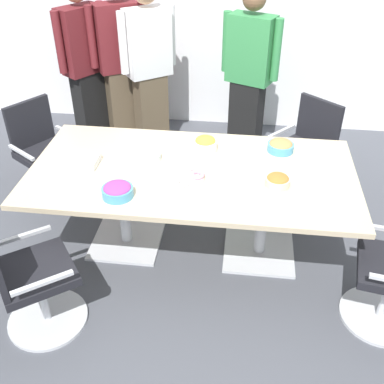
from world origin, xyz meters
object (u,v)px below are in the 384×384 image
at_px(plate_stack, 146,156).
at_px(person_standing_3, 249,74).
at_px(snack_bowl_pretzels, 278,180).
at_px(person_standing_2, 149,67).
at_px(office_chair_0, 304,155).
at_px(snack_bowl_candy_mix, 117,190).
at_px(person_standing_1, 120,62).
at_px(napkin_pile, 85,161).
at_px(person_standing_0, 85,65).
at_px(snack_bowl_chips_yellow, 205,143).
at_px(conference_table, 192,184).
at_px(office_chair_1, 46,157).
at_px(donut_platter, 183,176).
at_px(snack_bowl_cookies, 281,146).
at_px(office_chair_2, 29,281).

bearing_deg(plate_stack, person_standing_3, 64.13).
relative_size(snack_bowl_pretzels, plate_stack, 0.80).
bearing_deg(person_standing_2, office_chair_0, 118.32).
bearing_deg(snack_bowl_candy_mix, person_standing_2, 95.34).
xyz_separation_m(person_standing_1, napkin_pile, (0.17, -1.74, -0.16)).
relative_size(person_standing_0, snack_bowl_chips_yellow, 9.56).
height_order(snack_bowl_pretzels, snack_bowl_candy_mix, snack_bowl_candy_mix).
distance_m(conference_table, person_standing_2, 1.79).
xyz_separation_m(office_chair_1, person_standing_1, (0.46, 1.12, 0.53)).
distance_m(office_chair_0, snack_bowl_chips_yellow, 1.13).
distance_m(office_chair_0, office_chair_1, 2.38).
distance_m(person_standing_0, snack_bowl_chips_yellow, 1.94).
xyz_separation_m(office_chair_1, person_standing_2, (0.78, 1.05, 0.51)).
relative_size(person_standing_0, snack_bowl_candy_mix, 8.22).
bearing_deg(snack_bowl_chips_yellow, donut_platter, -105.05).
height_order(person_standing_3, snack_bowl_cookies, person_standing_3).
height_order(conference_table, person_standing_0, person_standing_0).
bearing_deg(snack_bowl_candy_mix, conference_table, 40.88).
relative_size(office_chair_0, person_standing_3, 0.53).
relative_size(conference_table, donut_platter, 7.68).
xyz_separation_m(person_standing_1, person_standing_2, (0.32, -0.07, -0.02)).
distance_m(person_standing_0, snack_bowl_candy_mix, 2.23).
distance_m(person_standing_3, plate_stack, 1.69).
height_order(person_standing_1, snack_bowl_chips_yellow, person_standing_1).
height_order(office_chair_0, snack_bowl_cookies, office_chair_0).
relative_size(person_standing_3, napkin_pile, 8.97).
xyz_separation_m(conference_table, snack_bowl_pretzels, (0.62, -0.12, 0.16)).
bearing_deg(person_standing_0, conference_table, 73.59).
distance_m(person_standing_3, snack_bowl_pretzels, 1.77).
height_order(plate_stack, napkin_pile, napkin_pile).
relative_size(office_chair_2, snack_bowl_pretzels, 5.23).
distance_m(snack_bowl_pretzels, snack_bowl_candy_mix, 1.11).
bearing_deg(office_chair_1, person_standing_0, -151.79).
bearing_deg(office_chair_2, person_standing_3, 115.82).
distance_m(office_chair_1, person_standing_3, 2.13).
relative_size(office_chair_1, person_standing_1, 0.51).
bearing_deg(snack_bowl_candy_mix, donut_platter, 34.30).
bearing_deg(office_chair_2, office_chair_1, 161.12).
xyz_separation_m(snack_bowl_cookies, snack_bowl_chips_yellow, (-0.59, -0.06, 0.01)).
height_order(person_standing_1, snack_bowl_pretzels, person_standing_1).
xyz_separation_m(person_standing_1, snack_bowl_cookies, (1.63, -1.35, -0.14)).
xyz_separation_m(conference_table, office_chair_0, (0.93, 0.92, -0.22)).
xyz_separation_m(person_standing_2, snack_bowl_candy_mix, (0.19, -2.04, -0.12)).
bearing_deg(office_chair_2, snack_bowl_cookies, 91.87).
distance_m(person_standing_0, napkin_pile, 1.76).
xyz_separation_m(office_chair_1, donut_platter, (1.38, -0.72, 0.36)).
relative_size(conference_table, person_standing_2, 1.37).
distance_m(person_standing_2, snack_bowl_chips_yellow, 1.52).
xyz_separation_m(person_standing_2, donut_platter, (0.60, -1.76, -0.15)).
bearing_deg(snack_bowl_cookies, office_chair_2, -141.20).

